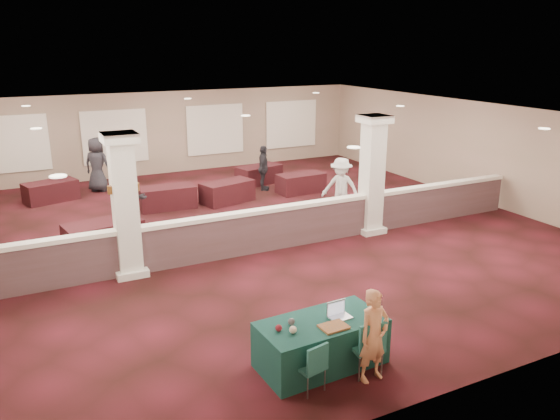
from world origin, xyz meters
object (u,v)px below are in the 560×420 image
far_table_front_center (227,192)px  woman (374,336)px  attendee_b (341,188)px  far_table_back_right (259,175)px  far_table_back_left (51,191)px  far_table_back_center (167,197)px  near_table (321,343)px  conf_chair_main (368,343)px  attendee_d (97,165)px  far_table_front_left (104,236)px  attendee_c (263,168)px  far_table_front_right (301,183)px  conf_chair_side (313,363)px  attendee_a (132,202)px

far_table_front_center → woman: bearing=-98.7°
attendee_b → far_table_back_right: bearing=147.7°
woman → far_table_back_left: 13.36m
far_table_front_center → far_table_back_center: bearing=174.1°
far_table_front_center → near_table: bearing=-102.3°
conf_chair_main → far_table_back_center: (-0.36, 10.29, -0.22)m
attendee_d → far_table_front_left: bearing=120.4°
near_table → conf_chair_main: 0.79m
far_table_front_center → attendee_c: (1.69, 0.85, 0.45)m
attendee_c → far_table_back_right: bearing=15.7°
far_table_back_left → conf_chair_main: bearing=-74.4°
far_table_front_right → far_table_back_center: bearing=177.5°
conf_chair_side → far_table_front_right: size_ratio=0.50×
far_table_front_right → near_table: bearing=-116.8°
attendee_a → attendee_c: size_ratio=1.17×
far_table_front_right → far_table_back_left: (-7.87, 2.66, 0.00)m
attendee_b → woman: bearing=-67.3°
near_table → attendee_c: bearing=67.6°
far_table_back_left → woman: bearing=-74.4°
far_table_back_right → far_table_front_left: bearing=-144.5°
far_table_back_center → attendee_b: size_ratio=0.96×
near_table → attendee_c: (3.76, 10.35, 0.40)m
near_table → far_table_front_left: size_ratio=1.10×
conf_chair_main → woman: woman is taller
near_table → attendee_a: size_ratio=1.10×
far_table_front_left → attendee_c: bearing=30.5°
conf_chair_side → far_table_front_left: conf_chair_side is taller
conf_chair_side → woman: woman is taller
near_table → attendee_a: attendee_a is taller
near_table → conf_chair_main: size_ratio=2.11×
far_table_front_left → far_table_back_left: bearing=98.6°
near_table → far_table_front_right: size_ratio=1.25×
conf_chair_main → attendee_c: attendee_c is taller
far_table_back_center → attendee_b: bearing=-36.2°
far_table_back_right → attendee_b: bearing=-84.0°
woman → conf_chair_main: bearing=90.3°
attendee_b → attendee_d: 8.67m
far_table_back_right → attendee_d: size_ratio=0.87×
near_table → far_table_back_right: 11.96m
far_table_back_center → near_table: bearing=-90.8°
far_table_back_center → far_table_back_right: size_ratio=1.05×
woman → attendee_c: size_ratio=0.95×
attendee_c → far_table_back_center: bearing=130.3°
conf_chair_side → attendee_c: 11.72m
conf_chair_main → far_table_back_center: 10.30m
conf_chair_side → attendee_a: 8.27m
far_table_front_left → attendee_a: (0.91, 0.83, 0.55)m
far_table_front_left → attendee_d: size_ratio=0.97×
far_table_front_left → attendee_a: attendee_a is taller
conf_chair_side → woman: 1.03m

